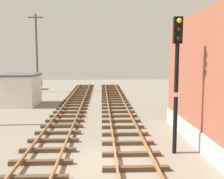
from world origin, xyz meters
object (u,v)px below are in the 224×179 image
(signal_mast, at_px, (177,70))
(parked_car_green, at_px, (25,83))
(utility_pole_far, at_px, (37,52))
(control_hut, at_px, (21,89))
(parked_car_red, at_px, (3,83))

(signal_mast, height_order, parked_car_green, signal_mast)
(signal_mast, xyz_separation_m, utility_pole_far, (-10.89, 21.06, 1.17))
(parked_car_green, bearing_deg, control_hut, -75.63)
(utility_pole_far, bearing_deg, control_hut, -86.08)
(signal_mast, relative_size, control_hut, 1.54)
(parked_car_green, bearing_deg, parked_car_red, -172.26)
(utility_pole_far, bearing_deg, parked_car_green, 128.98)
(signal_mast, distance_m, control_hut, 16.20)
(parked_car_red, bearing_deg, utility_pole_far, -27.06)
(parked_car_red, distance_m, utility_pole_far, 6.94)
(signal_mast, bearing_deg, utility_pole_far, 117.35)
(signal_mast, distance_m, parked_car_green, 27.60)
(parked_car_green, bearing_deg, utility_pole_far, -51.02)
(signal_mast, relative_size, parked_car_red, 1.39)
(control_hut, bearing_deg, signal_mast, -50.09)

